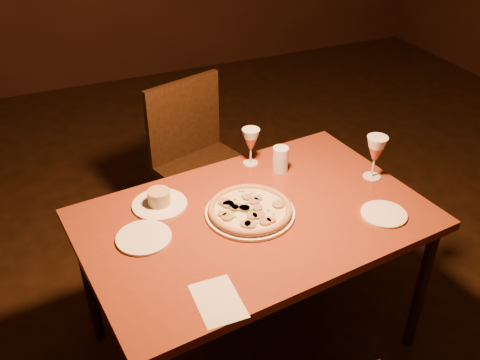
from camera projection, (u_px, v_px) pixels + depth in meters
name	position (u px, v px, depth m)	size (l,w,h in m)	color
floor	(333.00, 354.00, 2.38)	(7.00, 7.00, 0.00)	#321C10
dining_table	(255.00, 228.00, 2.10)	(1.41, 0.99, 0.71)	maroon
chair_far	(201.00, 160.00, 2.79)	(0.55, 0.55, 0.92)	black
pizza_plate	(250.00, 210.00, 2.07)	(0.35, 0.35, 0.04)	white
ramekin_saucer	(159.00, 201.00, 2.11)	(0.22, 0.22, 0.07)	white
wine_glass_far	(251.00, 147.00, 2.35)	(0.08, 0.08, 0.17)	#B04F49
wine_glass_right	(375.00, 157.00, 2.25)	(0.09, 0.09, 0.19)	#B04F49
water_tumbler	(280.00, 159.00, 2.31)	(0.07, 0.07, 0.11)	silver
side_plate_left	(144.00, 238.00, 1.95)	(0.20, 0.20, 0.01)	white
side_plate_near	(384.00, 214.00, 2.07)	(0.18, 0.18, 0.01)	white
menu_card	(218.00, 301.00, 1.69)	(0.14, 0.20, 0.00)	silver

